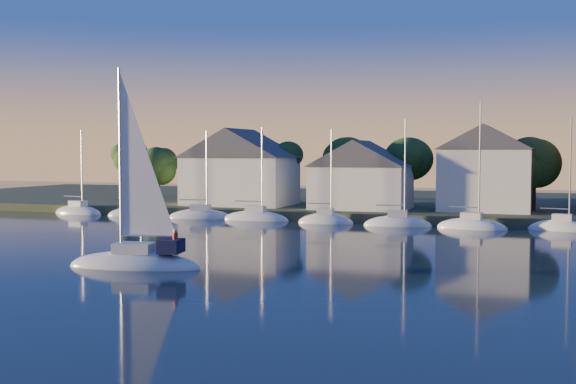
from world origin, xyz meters
The scene contains 9 objects.
ground centered at (0.00, 0.00, 0.00)m, with size 260.00×260.00×0.00m, color black.
shoreline_land centered at (0.00, 75.00, 0.00)m, with size 160.00×50.00×2.00m, color #364025.
wooden_dock centered at (0.00, 52.00, 0.00)m, with size 120.00×3.00×1.00m, color brown.
clubhouse_west centered at (-22.00, 58.00, 5.93)m, with size 13.65×9.45×9.64m.
clubhouse_centre centered at (-6.00, 57.00, 5.13)m, with size 11.55×8.40×8.08m.
clubhouse_east centered at (8.00, 59.00, 6.00)m, with size 10.50×8.40×9.80m.
tree_line centered at (2.00, 63.00, 7.18)m, with size 93.40×5.40×8.90m.
moored_fleet centered at (-12.00, 49.00, 0.10)m, with size 63.50×2.40×12.05m.
hero_sailboat centered at (-10.96, 15.68, 0.60)m, with size 9.57×4.35×14.35m.
Camera 1 is at (14.82, -25.73, 7.69)m, focal length 45.00 mm.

